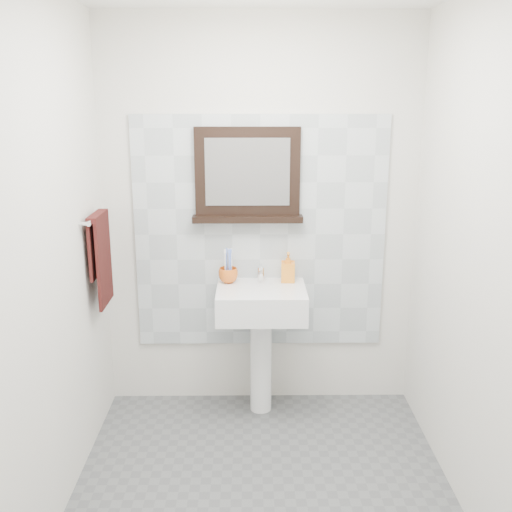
{
  "coord_description": "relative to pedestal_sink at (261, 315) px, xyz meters",
  "views": [
    {
      "loc": [
        -0.07,
        -2.65,
        2.02
      ],
      "look_at": [
        -0.03,
        0.55,
        1.15
      ],
      "focal_mm": 42.0,
      "sensor_mm": 36.0,
      "label": 1
    }
  ],
  "objects": [
    {
      "name": "soap_dispenser",
      "position": [
        0.17,
        0.12,
        0.28
      ],
      "size": [
        0.09,
        0.09,
        0.19
      ],
      "primitive_type": "imported",
      "rotation": [
        0.0,
        0.0,
        -0.05
      ],
      "color": "orange",
      "rests_on": "pedestal_sink"
    },
    {
      "name": "front_wall",
      "position": [
        -0.0,
        -1.97,
        0.57
      ],
      "size": [
        2.0,
        0.01,
        2.5
      ],
      "primitive_type": "cube",
      "color": "silver",
      "rests_on": "ground"
    },
    {
      "name": "toothbrush_cup",
      "position": [
        -0.21,
        0.11,
        0.23
      ],
      "size": [
        0.15,
        0.15,
        0.1
      ],
      "primitive_type": "imported",
      "rotation": [
        0.0,
        0.0,
        -0.28
      ],
      "color": "orange",
      "rests_on": "pedestal_sink"
    },
    {
      "name": "hand_towel",
      "position": [
        -0.95,
        -0.12,
        0.45
      ],
      "size": [
        0.06,
        0.3,
        0.55
      ],
      "color": "black",
      "rests_on": "towel_bar"
    },
    {
      "name": "towel_bar",
      "position": [
        -0.95,
        -0.12,
        0.66
      ],
      "size": [
        0.07,
        0.4,
        0.03
      ],
      "color": "silver",
      "rests_on": "left_wall"
    },
    {
      "name": "splashback",
      "position": [
        -0.0,
        0.21,
        0.47
      ],
      "size": [
        1.6,
        0.02,
        1.5
      ],
      "primitive_type": "cube",
      "color": "silver",
      "rests_on": "back_wall"
    },
    {
      "name": "back_wall",
      "position": [
        -0.0,
        0.23,
        0.57
      ],
      "size": [
        2.0,
        0.01,
        2.5
      ],
      "primitive_type": "cube",
      "color": "silver",
      "rests_on": "ground"
    },
    {
      "name": "toothbrushes",
      "position": [
        -0.2,
        0.11,
        0.31
      ],
      "size": [
        0.05,
        0.04,
        0.21
      ],
      "color": "white",
      "rests_on": "toothbrush_cup"
    },
    {
      "name": "left_wall",
      "position": [
        -1.0,
        -0.87,
        0.57
      ],
      "size": [
        0.01,
        2.2,
        2.5
      ],
      "primitive_type": "cube",
      "color": "silver",
      "rests_on": "ground"
    },
    {
      "name": "framed_mirror",
      "position": [
        -0.08,
        0.19,
        0.84
      ],
      "size": [
        0.69,
        0.11,
        0.59
      ],
      "color": "black",
      "rests_on": "back_wall"
    },
    {
      "name": "right_wall",
      "position": [
        1.0,
        -0.87,
        0.57
      ],
      "size": [
        0.01,
        2.2,
        2.5
      ],
      "primitive_type": "cube",
      "color": "silver",
      "rests_on": "ground"
    },
    {
      "name": "pedestal_sink",
      "position": [
        0.0,
        0.0,
        0.0
      ],
      "size": [
        0.55,
        0.44,
        0.96
      ],
      "color": "white",
      "rests_on": "ground"
    },
    {
      "name": "floor",
      "position": [
        -0.0,
        -0.87,
        -0.68
      ],
      "size": [
        2.0,
        2.2,
        0.01
      ],
      "primitive_type": "cube",
      "color": "#595B5E",
      "rests_on": "ground"
    }
  ]
}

